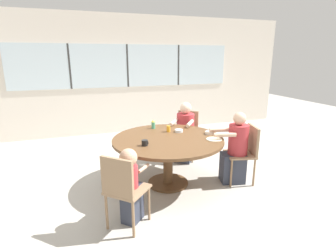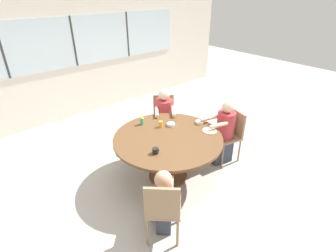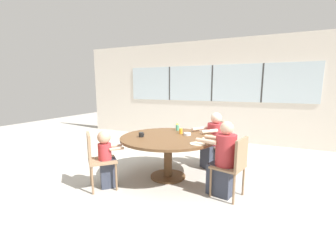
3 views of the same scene
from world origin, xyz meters
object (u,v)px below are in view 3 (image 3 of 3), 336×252
juice_glass (181,131)px  person_toddler (107,160)px  coffee_mug (141,135)px  bowl_cereal (187,134)px  bowl_white_shallow (206,139)px  chair_for_man_blue_shirt (221,140)px  person_man_blue_shirt (214,143)px  chair_for_woman_green_shirt (234,162)px  chair_for_toddler (96,156)px  sippy_cup (177,127)px  person_woman_green_shirt (223,162)px

juice_glass → person_toddler: bearing=-127.8°
coffee_mug → bowl_cereal: size_ratio=0.71×
bowl_white_shallow → person_toddler: bearing=-151.6°
chair_for_man_blue_shirt → coffee_mug: 1.60m
person_man_blue_shirt → bowl_white_shallow: (0.06, -0.81, 0.26)m
person_man_blue_shirt → person_toddler: (-1.29, -1.54, -0.03)m
chair_for_woman_green_shirt → person_man_blue_shirt: size_ratio=0.82×
chair_for_toddler → coffee_mug: chair_for_toddler is taller
chair_for_woman_green_shirt → bowl_white_shallow: bearing=73.4°
person_toddler → sippy_cup: person_toddler is taller
bowl_white_shallow → bowl_cereal: bearing=148.8°
person_toddler → bowl_cereal: bearing=88.9°
chair_for_woman_green_shirt → chair_for_man_blue_shirt: same height
chair_for_man_blue_shirt → sippy_cup: bearing=63.1°
person_woman_green_shirt → juice_glass: (-0.86, 0.55, 0.28)m
chair_for_woman_green_shirt → person_toddler: size_ratio=0.97×
person_toddler → bowl_cereal: (0.95, 0.97, 0.29)m
chair_for_woman_green_shirt → coffee_mug: (-1.52, 0.08, 0.24)m
chair_for_man_blue_shirt → person_toddler: (-1.39, -1.67, -0.08)m
chair_for_man_blue_shirt → chair_for_toddler: (-1.50, -1.79, 0.00)m
chair_for_man_blue_shirt → bowl_white_shallow: bearing=124.3°
person_woman_green_shirt → chair_for_toddler: bearing=123.1°
person_toddler → chair_for_woman_green_shirt: bearing=57.1°
person_toddler → juice_glass: (0.81, 1.04, 0.32)m
person_man_blue_shirt → person_toddler: bearing=86.6°
chair_for_toddler → bowl_cereal: size_ratio=7.05×
chair_for_toddler → sippy_cup: 1.62m
person_man_blue_shirt → person_toddler: size_ratio=1.19×
chair_for_man_blue_shirt → bowl_white_shallow: size_ratio=6.63×
chair_for_toddler → sippy_cup: bearing=105.6°
bowl_white_shallow → juice_glass: bearing=150.4°
bowl_white_shallow → chair_for_toddler: bearing=-150.0°
person_woman_green_shirt → coffee_mug: 1.39m
sippy_cup → bowl_cereal: (0.32, -0.32, -0.05)m
chair_for_woman_green_shirt → person_man_blue_shirt: bearing=40.5°
chair_for_man_blue_shirt → chair_for_toddler: size_ratio=1.00×
chair_for_man_blue_shirt → person_toddler: person_toddler is taller
bowl_cereal → person_woman_green_shirt: bearing=-34.3°
chair_for_toddler → juice_glass: (0.91, 1.15, 0.25)m
person_woman_green_shirt → bowl_cereal: 0.90m
person_man_blue_shirt → chair_for_toddler: bearing=86.4°
chair_for_toddler → bowl_white_shallow: chair_for_toddler is taller
sippy_cup → chair_for_woman_green_shirt: bearing=-35.6°
person_woman_green_shirt → person_toddler: bearing=120.7°
sippy_cup → chair_for_man_blue_shirt: bearing=26.5°
chair_for_toddler → coffee_mug: size_ratio=9.95×
chair_for_man_blue_shirt → juice_glass: 0.90m
person_woman_green_shirt → sippy_cup: size_ratio=7.43×
person_woman_green_shirt → bowl_cereal: (-0.71, 0.49, 0.25)m
chair_for_woman_green_shirt → sippy_cup: chair_for_woman_green_shirt is taller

